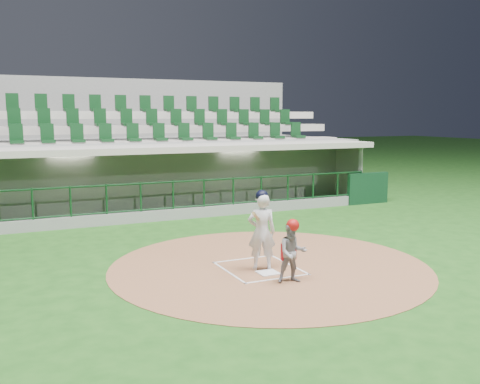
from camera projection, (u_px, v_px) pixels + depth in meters
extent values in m
plane|color=#1A4814|center=(254.00, 265.00, 12.14)|extent=(120.00, 120.00, 0.00)
cylinder|color=brown|center=(269.00, 266.00, 12.08)|extent=(7.20, 7.20, 0.01)
cube|color=silver|center=(268.00, 273.00, 11.50)|extent=(0.43, 0.43, 0.02)
cube|color=silver|center=(229.00, 272.00, 11.56)|extent=(0.05, 1.80, 0.01)
cube|color=white|center=(289.00, 264.00, 12.18)|extent=(0.05, 1.80, 0.01)
cube|color=white|center=(243.00, 259.00, 12.63)|extent=(1.55, 0.05, 0.01)
cube|color=white|center=(278.00, 279.00, 11.10)|extent=(1.55, 0.05, 0.01)
cube|color=gray|center=(161.00, 227.00, 18.96)|extent=(15.00, 3.00, 0.10)
cube|color=slate|center=(148.00, 183.00, 20.20)|extent=(15.00, 0.20, 2.70)
cube|color=beige|center=(148.00, 177.00, 20.06)|extent=(13.50, 0.04, 0.90)
cube|color=gray|center=(337.00, 178.00, 21.86)|extent=(0.20, 3.00, 2.70)
cube|color=#A29D92|center=(161.00, 147.00, 18.33)|extent=(15.40, 3.50, 0.20)
cube|color=gray|center=(174.00, 215.00, 17.47)|extent=(15.00, 0.15, 0.40)
cube|color=black|center=(173.00, 167.00, 17.24)|extent=(15.00, 0.01, 0.95)
cube|color=brown|center=(152.00, 215.00, 19.87)|extent=(12.75, 0.40, 0.45)
cube|color=white|center=(69.00, 153.00, 17.33)|extent=(1.30, 0.35, 0.04)
cube|color=white|center=(237.00, 148.00, 19.82)|extent=(1.30, 0.35, 0.04)
cube|color=black|center=(368.00, 188.00, 20.59)|extent=(1.80, 0.18, 1.20)
imported|color=#B21F13|center=(70.00, 206.00, 18.46)|extent=(0.99, 0.57, 1.58)
imported|color=#A91E12|center=(206.00, 195.00, 20.39)|extent=(0.94, 0.72, 1.72)
imported|color=#A81212|center=(262.00, 190.00, 21.39)|extent=(1.76, 0.63, 1.87)
cube|color=gray|center=(137.00, 171.00, 21.64)|extent=(17.00, 6.50, 2.50)
cube|color=#9B948C|center=(146.00, 144.00, 20.13)|extent=(16.60, 0.95, 0.30)
cube|color=gray|center=(139.00, 129.00, 20.91)|extent=(16.60, 0.95, 0.30)
cube|color=#A6A196|center=(133.00, 115.00, 21.68)|extent=(16.60, 0.95, 0.30)
cube|color=slate|center=(118.00, 134.00, 24.46)|extent=(17.00, 0.25, 5.05)
imported|color=silver|center=(262.00, 232.00, 11.68)|extent=(0.71, 0.58, 1.69)
sphere|color=black|center=(262.00, 196.00, 11.57)|extent=(0.28, 0.28, 0.28)
cylinder|color=#9E7C48|center=(257.00, 217.00, 11.30)|extent=(0.58, 0.79, 0.39)
imported|color=gray|center=(292.00, 253.00, 10.80)|extent=(0.70, 0.60, 1.23)
sphere|color=#AA1412|center=(293.00, 225.00, 10.72)|extent=(0.26, 0.26, 0.26)
cube|color=#AC121B|center=(289.00, 251.00, 10.93)|extent=(0.32, 0.10, 0.35)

